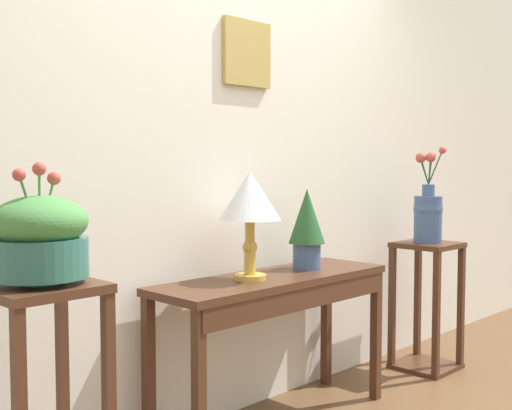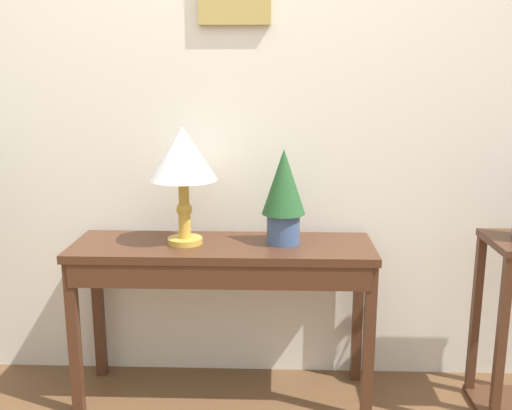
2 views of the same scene
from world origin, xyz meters
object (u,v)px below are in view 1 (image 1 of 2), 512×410
(potted_plant_on_console, at_px, (307,225))
(planter_bowl_wide_left, at_px, (40,237))
(pedestal_stand_right, at_px, (426,306))
(flower_vase_tall_right, at_px, (428,211))
(table_lamp, at_px, (250,200))
(console_table, at_px, (278,297))

(potted_plant_on_console, distance_m, planter_bowl_wide_left, 1.54)
(planter_bowl_wide_left, height_order, pedestal_stand_right, planter_bowl_wide_left)
(planter_bowl_wide_left, xyz_separation_m, flower_vase_tall_right, (2.54, 0.08, -0.05))
(table_lamp, relative_size, planter_bowl_wide_left, 1.29)
(potted_plant_on_console, xyz_separation_m, pedestal_stand_right, (1.01, -0.10, -0.56))
(console_table, height_order, potted_plant_on_console, potted_plant_on_console)
(table_lamp, height_order, planter_bowl_wide_left, planter_bowl_wide_left)
(potted_plant_on_console, distance_m, flower_vase_tall_right, 1.02)
(table_lamp, bearing_deg, potted_plant_on_console, 2.08)
(table_lamp, xyz_separation_m, planter_bowl_wide_left, (-1.11, -0.17, -0.07))
(potted_plant_on_console, bearing_deg, pedestal_stand_right, -5.92)
(planter_bowl_wide_left, relative_size, pedestal_stand_right, 0.50)
(table_lamp, height_order, pedestal_stand_right, table_lamp)
(pedestal_stand_right, bearing_deg, table_lamp, 176.42)
(table_lamp, distance_m, planter_bowl_wide_left, 1.12)
(table_lamp, relative_size, pedestal_stand_right, 0.64)
(console_table, bearing_deg, potted_plant_on_console, 8.68)
(console_table, height_order, pedestal_stand_right, pedestal_stand_right)
(planter_bowl_wide_left, distance_m, pedestal_stand_right, 2.62)
(planter_bowl_wide_left, bearing_deg, pedestal_stand_right, 1.83)
(table_lamp, height_order, potted_plant_on_console, table_lamp)
(table_lamp, bearing_deg, planter_bowl_wide_left, -171.23)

